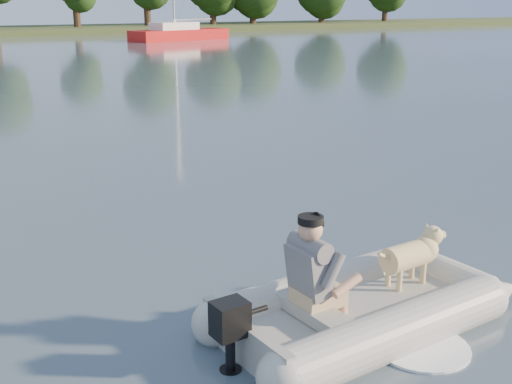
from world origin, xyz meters
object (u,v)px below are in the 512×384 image
man (311,266)px  dinghy (367,269)px  sailboat (179,34)px  dog (407,261)px

man → dinghy: bearing=-4.2°
dinghy → sailboat: size_ratio=0.38×
man → dog: bearing=-0.0°
dinghy → sailboat: (15.60, 45.84, -0.06)m
dinghy → man: 0.71m
man → sailboat: size_ratio=0.09×
dinghy → sailboat: 48.42m
dog → sailboat: sailboat is taller
dinghy → dog: 0.64m
dinghy → man: size_ratio=4.28×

